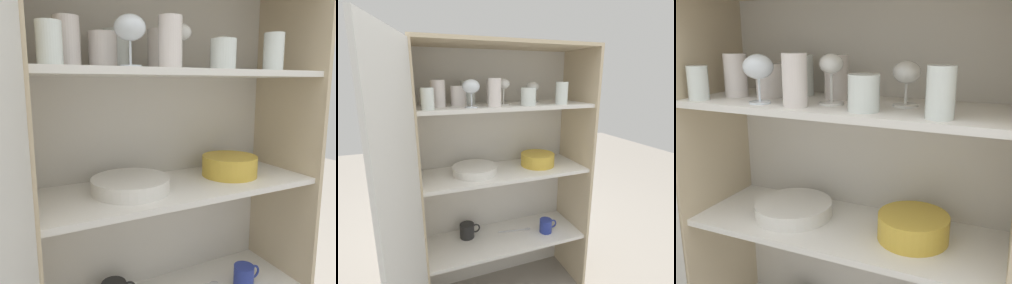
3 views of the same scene
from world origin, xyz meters
TOP-DOWN VIEW (x-y plane):
  - cupboard_back_panel at (0.00, 0.34)m, footprint 0.98×0.02m
  - cupboard_side_left at (-0.48, 0.17)m, footprint 0.02×0.37m
  - cupboard_side_right at (0.48, 0.17)m, footprint 0.02×0.37m
  - cupboard_top_panel at (0.00, 0.17)m, footprint 0.98×0.37m
  - shelf_board_lower at (0.00, 0.17)m, footprint 0.94×0.33m
  - shelf_board_middle at (0.00, 0.17)m, footprint 0.94×0.33m
  - shelf_board_upper at (0.00, 0.17)m, footprint 0.94×0.33m
  - cupboard_door at (-0.55, -0.26)m, footprint 0.13×0.48m
  - tumbler_glass_0 at (-0.19, 0.26)m, footprint 0.08×0.08m
  - tumbler_glass_1 at (-0.42, 0.05)m, footprint 0.06×0.06m
  - tumbler_glass_2 at (-0.09, 0.06)m, footprint 0.07×0.07m
  - tumbler_glass_3 at (0.10, 0.07)m, footprint 0.08×0.08m
  - tumbler_glass_4 at (-0.25, 0.18)m, footprint 0.08×0.08m
  - tumbler_glass_5 at (-0.05, 0.23)m, footprint 0.07×0.07m
  - tumbler_glass_6 at (-0.36, 0.15)m, footprint 0.07×0.07m
  - tumbler_glass_7 at (0.29, 0.06)m, footprint 0.07×0.07m
  - wine_glass_0 at (0.18, 0.19)m, footprint 0.07×0.07m
  - wine_glass_1 at (-0.02, 0.13)m, footprint 0.07×0.07m
  - wine_glass_2 at (-0.21, 0.07)m, footprint 0.08×0.08m
  - plate_stack_white at (-0.18, 0.17)m, footprint 0.25×0.25m
  - mixing_bowl_large at (0.22, 0.18)m, footprint 0.20×0.20m
  - coffee_mug_primary at (0.26, 0.12)m, footprint 0.12×0.08m
  - coffee_mug_extra_1 at (-0.22, 0.24)m, footprint 0.13×0.09m
  - serving_spoon at (0.09, 0.19)m, footprint 0.21×0.05m

SIDE VIEW (x-z plane):
  - shelf_board_lower at x=0.00m, z-range 0.37..0.39m
  - serving_spoon at x=0.09m, z-range 0.39..0.40m
  - coffee_mug_primary at x=0.26m, z-range 0.39..0.48m
  - coffee_mug_extra_1 at x=-0.22m, z-range 0.39..0.48m
  - cupboard_back_panel at x=0.00m, z-range 0.00..1.51m
  - cupboard_side_left at x=-0.48m, z-range 0.00..1.51m
  - cupboard_side_right at x=0.48m, z-range 0.00..1.51m
  - cupboard_door at x=-0.55m, z-range 0.00..1.51m
  - shelf_board_middle at x=0.00m, z-range 0.81..0.83m
  - plate_stack_white at x=-0.18m, z-range 0.83..0.88m
  - mixing_bowl_large at x=0.22m, z-range 0.83..0.91m
  - shelf_board_upper at x=0.00m, z-range 1.19..1.21m
  - tumbler_glass_3 at x=0.10m, z-range 1.21..1.30m
  - tumbler_glass_1 at x=-0.42m, z-range 1.21..1.31m
  - tumbler_glass_4 at x=-0.25m, z-range 1.21..1.31m
  - tumbler_glass_7 at x=0.29m, z-range 1.21..1.33m
  - tumbler_glass_0 at x=-0.19m, z-range 1.21..1.34m
  - tumbler_glass_5 at x=-0.05m, z-range 1.21..1.34m
  - tumbler_glass_6 at x=-0.36m, z-range 1.21..1.34m
  - tumbler_glass_2 at x=-0.09m, z-range 1.21..1.35m
  - wine_glass_0 at x=0.18m, z-range 1.24..1.36m
  - wine_glass_2 at x=-0.21m, z-range 1.24..1.38m
  - wine_glass_1 at x=-0.02m, z-range 1.24..1.38m
  - cupboard_top_panel at x=0.00m, z-range 1.51..1.53m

